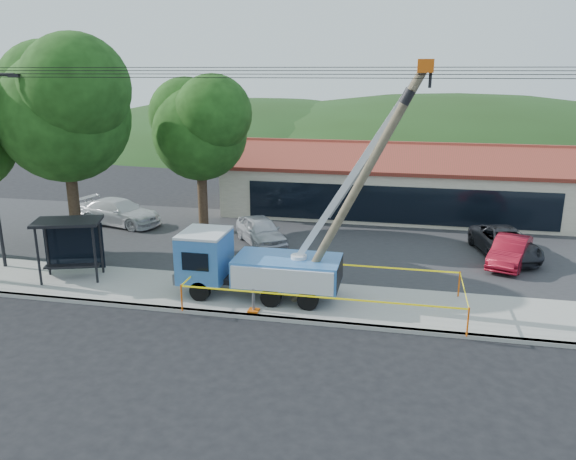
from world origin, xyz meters
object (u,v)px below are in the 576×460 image
(leaning_pole, at_px, (361,180))
(car_dark, at_px, (503,258))
(bus_shelter, at_px, (70,235))
(car_silver, at_px, (261,246))
(car_red, at_px, (508,267))
(utility_truck, at_px, (255,262))
(car_white, at_px, (121,226))

(leaning_pole, xyz_separation_m, car_dark, (6.67, 7.77, -5.15))
(bus_shelter, relative_size, car_silver, 0.73)
(car_red, bearing_deg, utility_truck, -130.56)
(utility_truck, relative_size, leaning_pole, 1.05)
(utility_truck, height_order, car_dark, utility_truck)
(utility_truck, relative_size, car_white, 1.82)
(leaning_pole, xyz_separation_m, car_red, (6.70, 6.44, -5.15))
(utility_truck, xyz_separation_m, car_silver, (-1.61, 7.06, -1.59))
(car_silver, relative_size, car_red, 1.06)
(bus_shelter, distance_m, car_dark, 20.75)
(car_silver, bearing_deg, car_red, -38.07)
(car_white, bearing_deg, bus_shelter, -151.42)
(leaning_pole, bearing_deg, car_white, 148.30)
(leaning_pole, xyz_separation_m, car_silver, (-5.76, 7.24, -5.15))
(utility_truck, height_order, car_red, utility_truck)
(bus_shelter, height_order, car_white, bus_shelter)
(utility_truck, relative_size, car_red, 2.36)
(utility_truck, xyz_separation_m, car_red, (10.85, 6.26, -1.59))
(bus_shelter, relative_size, car_white, 0.60)
(bus_shelter, height_order, car_silver, bus_shelter)
(utility_truck, distance_m, car_white, 14.30)
(utility_truck, distance_m, leaning_pole, 5.48)
(car_silver, xyz_separation_m, car_dark, (12.43, 0.53, 0.00))
(bus_shelter, bearing_deg, car_silver, 25.70)
(bus_shelter, distance_m, car_red, 20.36)
(car_red, distance_m, car_white, 21.94)
(leaning_pole, xyz_separation_m, bus_shelter, (-12.67, 0.54, -3.03))
(car_silver, relative_size, car_dark, 0.86)
(utility_truck, bearing_deg, car_white, 140.09)
(leaning_pole, bearing_deg, car_silver, 128.51)
(car_white, bearing_deg, leaning_pole, -108.38)
(utility_truck, height_order, leaning_pole, utility_truck)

